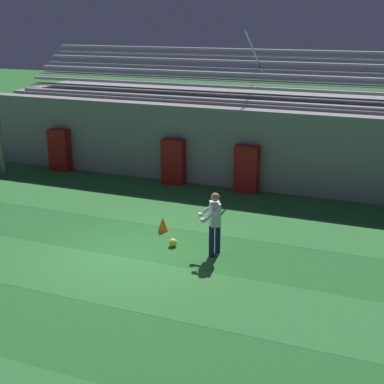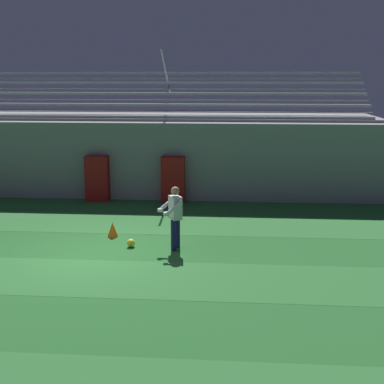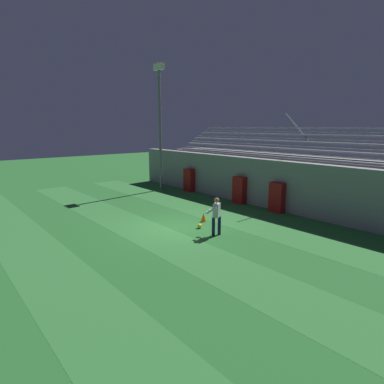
{
  "view_description": "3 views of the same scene",
  "coord_description": "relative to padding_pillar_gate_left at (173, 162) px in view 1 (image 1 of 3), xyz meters",
  "views": [
    {
      "loc": [
        6.06,
        -11.25,
        5.84
      ],
      "look_at": [
        1.34,
        0.84,
        1.56
      ],
      "focal_mm": 50.0,
      "sensor_mm": 36.0,
      "label": 1
    },
    {
      "loc": [
        3.51,
        -12.61,
        4.43
      ],
      "look_at": [
        2.41,
        1.29,
        1.4
      ],
      "focal_mm": 50.0,
      "sensor_mm": 36.0,
      "label": 2
    },
    {
      "loc": [
        11.56,
        -8.7,
        4.62
      ],
      "look_at": [
        0.49,
        0.58,
        1.69
      ],
      "focal_mm": 30.0,
      "sensor_mm": 36.0,
      "label": 3
    }
  ],
  "objects": [
    {
      "name": "padding_pillar_gate_left",
      "position": [
        0.0,
        0.0,
        0.0
      ],
      "size": [
        0.82,
        0.44,
        1.64
      ],
      "primitive_type": "cube",
      "color": "maroon",
      "rests_on": "ground"
    },
    {
      "name": "turf_stripe_mid",
      "position": [
        1.37,
        -7.43,
        -0.82
      ],
      "size": [
        28.0,
        2.26,
        0.01
      ],
      "primitive_type": "cube",
      "color": "#337A38",
      "rests_on": "ground"
    },
    {
      "name": "traffic_cone",
      "position": [
        1.52,
        -4.33,
        -0.61
      ],
      "size": [
        0.3,
        0.3,
        0.42
      ],
      "primitive_type": "cone",
      "color": "orange",
      "rests_on": "ground"
    },
    {
      "name": "bleacher_stand",
      "position": [
        1.37,
        2.89,
        0.68
      ],
      "size": [
        18.0,
        4.05,
        5.43
      ],
      "color": "gray",
      "rests_on": "ground"
    },
    {
      "name": "soccer_ball",
      "position": [
        2.21,
        -5.21,
        -0.71
      ],
      "size": [
        0.22,
        0.22,
        0.22
      ],
      "primitive_type": "sphere",
      "color": "yellow",
      "rests_on": "ground"
    },
    {
      "name": "turf_stripe_far",
      "position": [
        1.37,
        -2.91,
        -0.82
      ],
      "size": [
        28.0,
        2.26,
        0.01
      ],
      "primitive_type": "cube",
      "color": "#337A38",
      "rests_on": "ground"
    },
    {
      "name": "ground_plane",
      "position": [
        1.37,
        -5.95,
        -0.82
      ],
      "size": [
        80.0,
        80.0,
        0.0
      ],
      "primitive_type": "plane",
      "color": "#286B2D"
    },
    {
      "name": "padding_pillar_far_left",
      "position": [
        -4.87,
        0.0,
        0.0
      ],
      "size": [
        0.82,
        0.44,
        1.64
      ],
      "primitive_type": "cube",
      "color": "maroon",
      "rests_on": "ground"
    },
    {
      "name": "back_wall",
      "position": [
        1.37,
        0.55,
        0.58
      ],
      "size": [
        24.0,
        0.6,
        2.8
      ],
      "primitive_type": "cube",
      "color": "gray",
      "rests_on": "ground"
    },
    {
      "name": "padding_pillar_gate_right",
      "position": [
        2.74,
        0.0,
        0.0
      ],
      "size": [
        0.82,
        0.44,
        1.64
      ],
      "primitive_type": "cube",
      "color": "maroon",
      "rests_on": "ground"
    },
    {
      "name": "goalkeeper",
      "position": [
        3.39,
        -5.29,
        0.13
      ],
      "size": [
        0.69,
        0.73,
        1.67
      ],
      "color": "#19194C",
      "rests_on": "ground"
    }
  ]
}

